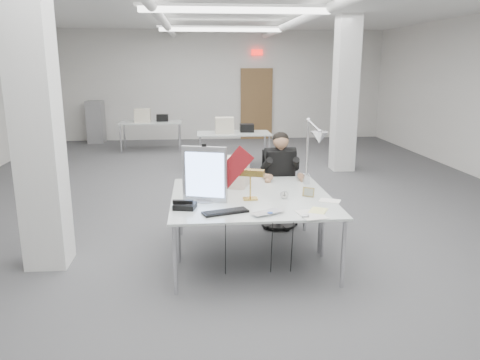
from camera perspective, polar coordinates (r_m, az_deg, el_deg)
The scene contains 23 objects.
room_shell at distance 7.33m, azimuth -0.30°, elevation 9.85°, with size 10.04×14.04×3.24m.
desk_main at distance 4.92m, azimuth 1.96°, elevation -3.53°, with size 1.80×0.90×0.03m, color silver.
desk_second at distance 5.78m, azimuth 0.84°, elevation -0.86°, with size 1.80×0.90×0.03m, color silver.
bg_desk_a at distance 10.29m, azimuth -0.78°, elevation 5.70°, with size 1.60×0.80×0.03m, color silver.
bg_desk_b at distance 12.50m, azimuth -10.84°, elevation 6.93°, with size 1.60×0.80×0.03m, color silver.
filing_cabinet at distance 14.20m, azimuth -17.16°, elevation 6.79°, with size 0.45×0.55×1.20m, color gray.
office_chair at distance 6.48m, azimuth 4.79°, elevation -0.97°, with size 0.55×0.55×1.11m, color black, non-canonical shape.
seated_person at distance 6.35m, azimuth 4.93°, elevation 1.91°, with size 0.44×0.55×0.82m, color black, non-canonical shape.
monitor at distance 5.07m, azimuth -4.34°, elevation 0.69°, with size 0.49×0.05×0.61m, color #B3B3B8.
pennant at distance 5.03m, azimuth -0.96°, elevation 1.35°, with size 0.50×0.01×0.21m, color maroon.
keyboard at distance 4.74m, azimuth -1.79°, elevation -3.92°, with size 0.47×0.16×0.02m, color black.
laptop at distance 4.67m, azimuth 3.69°, elevation -4.20°, with size 0.33×0.22×0.03m, color silver.
mouse at distance 4.65m, azimuth 7.98°, elevation -4.36°, with size 0.08×0.05×0.03m, color #BABAC0.
bankers_lamp at distance 5.17m, azimuth 1.27°, elevation -0.76°, with size 0.27×0.11×0.31m, color #BD8D3B, non-canonical shape.
desk_phone at distance 4.91m, azimuth -6.74°, elevation -3.16°, with size 0.22×0.20×0.06m, color black.
picture_frame_left at distance 5.23m, azimuth -5.15°, elevation -1.75°, with size 0.14×0.01×0.11m, color olive.
picture_frame_right at distance 5.36m, azimuth 8.34°, elevation -1.46°, with size 0.14×0.01×0.11m, color #AC904A.
desk_clock at distance 5.25m, azimuth 5.40°, elevation -1.75°, with size 0.09×0.09×0.03m, color #B8B7BC.
paper_stack_a at distance 4.74m, azimuth 8.68°, elevation -4.19°, with size 0.23×0.33×0.01m, color white.
paper_stack_b at distance 4.87m, azimuth 9.50°, elevation -3.71°, with size 0.16×0.23×0.01m, color #FFFC98.
paper_stack_c at distance 5.24m, azimuth 10.89°, elevation -2.50°, with size 0.22×0.16×0.01m, color white.
beige_monitor at distance 5.75m, azimuth -0.96°, elevation 1.01°, with size 0.37×0.35×0.35m, color beige.
architect_lamp at distance 5.61m, azimuth 8.82°, elevation 3.88°, with size 0.27×0.78×1.00m, color silver, non-canonical shape.
Camera 1 is at (-0.60, -7.15, 2.22)m, focal length 35.00 mm.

